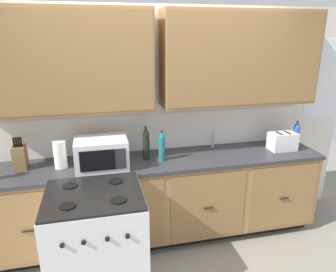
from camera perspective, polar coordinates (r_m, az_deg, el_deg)
ground_plane at (r=3.37m, az=-0.13°, el=-20.67°), size 8.32×8.32×0.00m
wall_unit at (r=3.15m, az=-2.16°, el=9.46°), size 4.53×0.40×2.39m
counter_run at (r=3.35m, az=-1.28°, el=-11.27°), size 3.36×0.64×0.91m
stove_range at (r=2.77m, az=-12.73°, el=-18.73°), size 0.76×0.68×0.95m
microwave at (r=2.99m, az=-12.02°, el=-3.06°), size 0.48×0.37×0.28m
toaster at (r=3.60m, az=20.14°, el=-0.90°), size 0.28×0.18×0.19m
knife_block at (r=3.21m, az=-25.36°, el=-3.47°), size 0.11×0.14×0.31m
sink_faucet at (r=3.48m, az=8.17°, el=-0.49°), size 0.02×0.02×0.20m
paper_towel_roll at (r=3.09m, az=-19.07°, el=-3.22°), size 0.12×0.12×0.26m
bottle_dark at (r=3.11m, az=-4.02°, el=-1.36°), size 0.07×0.07×0.34m
bottle_teal at (r=3.07m, az=-1.14°, el=-1.86°), size 0.06×0.06×0.31m
bottle_blue at (r=3.77m, az=22.32°, el=0.40°), size 0.07×0.07×0.29m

